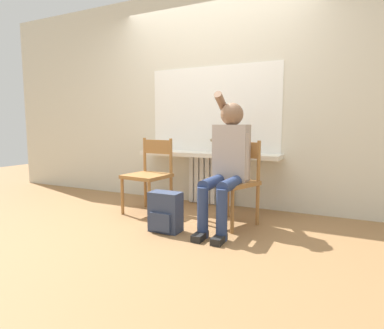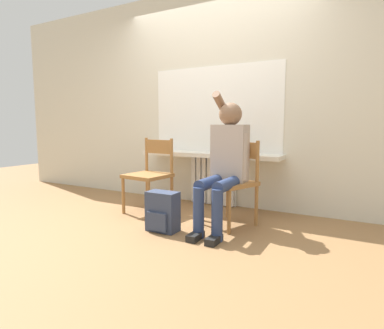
% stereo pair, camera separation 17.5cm
% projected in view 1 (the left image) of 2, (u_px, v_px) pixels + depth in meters
% --- Properties ---
extents(ground_plane, '(12.00, 12.00, 0.00)m').
position_uv_depth(ground_plane, '(165.00, 230.00, 3.09)').
color(ground_plane, olive).
extents(wall_with_window, '(7.00, 0.06, 2.70)m').
position_uv_depth(wall_with_window, '(214.00, 98.00, 4.03)').
color(wall_with_window, beige).
rests_on(wall_with_window, ground_plane).
extents(radiator, '(0.61, 0.08, 0.62)m').
position_uv_depth(radiator, '(211.00, 180.00, 4.08)').
color(radiator, silver).
rests_on(radiator, ground_plane).
extents(windowsill, '(1.78, 0.34, 0.05)m').
position_uv_depth(windowsill, '(208.00, 155.00, 3.93)').
color(windowsill, silver).
rests_on(windowsill, radiator).
extents(window_glass, '(1.71, 0.01, 1.06)m').
position_uv_depth(window_glass, '(213.00, 109.00, 4.01)').
color(window_glass, white).
rests_on(window_glass, windowsill).
extents(chair_left, '(0.49, 0.49, 0.85)m').
position_uv_depth(chair_left, '(149.00, 174.00, 3.68)').
color(chair_left, '#9E6B38').
rests_on(chair_left, ground_plane).
extents(chair_right, '(0.58, 0.58, 0.85)m').
position_uv_depth(chair_right, '(233.00, 180.00, 3.24)').
color(chair_right, '#9E6B38').
rests_on(chair_right, ground_plane).
extents(person, '(0.36, 1.04, 1.34)m').
position_uv_depth(person, '(228.00, 158.00, 3.11)').
color(person, navy).
rests_on(person, ground_plane).
extents(cat, '(0.44, 0.13, 0.24)m').
position_uv_depth(cat, '(230.00, 141.00, 3.83)').
color(cat, '#9E896B').
rests_on(cat, windowsill).
extents(backpack, '(0.30, 0.20, 0.38)m').
position_uv_depth(backpack, '(165.00, 212.00, 3.03)').
color(backpack, '#333D56').
rests_on(backpack, ground_plane).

